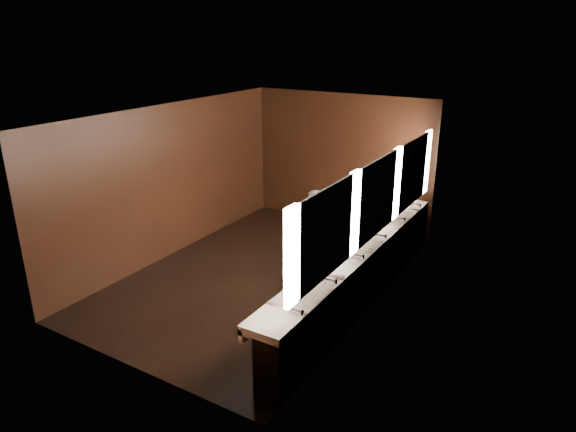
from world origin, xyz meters
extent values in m
plane|color=black|center=(0.00, 0.00, 0.00)|extent=(6.00, 6.00, 0.00)
cube|color=#2D2D2B|center=(0.00, 0.00, 2.80)|extent=(4.00, 6.00, 0.02)
cube|color=black|center=(0.00, 3.00, 1.40)|extent=(4.00, 0.02, 2.80)
cube|color=black|center=(0.00, -3.00, 1.40)|extent=(4.00, 0.02, 2.80)
cube|color=black|center=(-2.00, 0.00, 1.40)|extent=(0.02, 6.00, 2.80)
cube|color=black|center=(2.00, 0.00, 1.40)|extent=(0.02, 6.00, 2.80)
cube|color=black|center=(1.82, 0.00, 0.40)|extent=(0.36, 5.40, 0.81)
cube|color=white|center=(1.73, 0.00, 0.85)|extent=(0.55, 5.40, 0.12)
cube|color=white|center=(1.48, 0.00, 0.77)|extent=(0.06, 5.40, 0.18)
cylinder|color=silver|center=(1.91, -2.20, 0.99)|extent=(0.18, 0.04, 0.04)
cylinder|color=silver|center=(1.91, -1.32, 0.99)|extent=(0.18, 0.04, 0.04)
cylinder|color=silver|center=(1.91, -0.44, 0.99)|extent=(0.18, 0.04, 0.04)
cylinder|color=silver|center=(1.91, 0.44, 0.99)|extent=(0.18, 0.04, 0.04)
cylinder|color=silver|center=(1.91, 1.32, 0.99)|extent=(0.18, 0.04, 0.04)
cylinder|color=silver|center=(1.91, 2.20, 0.99)|extent=(0.18, 0.04, 0.04)
cube|color=#FFE2CC|center=(1.97, -2.40, 1.75)|extent=(0.06, 0.22, 1.15)
cube|color=white|center=(1.99, -1.60, 1.75)|extent=(0.03, 1.32, 1.15)
cube|color=#FFE2CC|center=(1.97, -0.80, 1.75)|extent=(0.06, 0.23, 1.15)
cube|color=white|center=(1.99, 0.00, 1.75)|extent=(0.03, 1.32, 1.15)
cube|color=#FFE2CC|center=(1.97, 0.80, 1.75)|extent=(0.06, 0.23, 1.15)
cube|color=white|center=(1.99, 1.60, 1.75)|extent=(0.03, 1.32, 1.15)
cube|color=#FFE2CC|center=(1.97, 2.40, 1.75)|extent=(0.06, 0.22, 1.15)
imported|color=#9AD8E6|center=(1.09, -0.23, 0.89)|extent=(0.48, 0.68, 1.78)
cylinder|color=black|center=(1.58, -1.45, 0.25)|extent=(0.39, 0.39, 0.51)
camera|label=1|loc=(4.48, -6.65, 4.03)|focal=32.00mm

